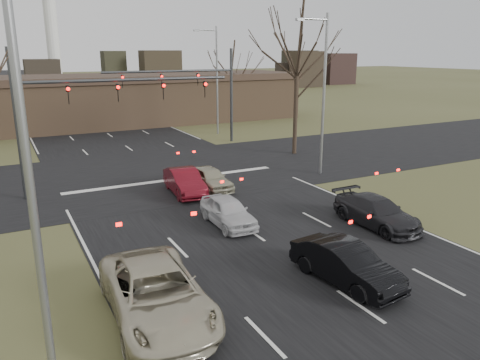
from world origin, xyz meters
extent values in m
plane|color=#484927|center=(0.00, 0.00, 0.00)|extent=(360.00, 360.00, 0.00)
cube|color=black|center=(0.00, 60.00, 0.01)|extent=(14.00, 300.00, 0.02)
cube|color=black|center=(0.00, 15.00, 0.01)|extent=(200.00, 14.00, 0.02)
cube|color=brown|center=(2.00, 38.00, 2.30)|extent=(42.00, 10.00, 4.60)
cube|color=#38281E|center=(2.00, 38.00, 4.95)|extent=(42.40, 10.40, 0.70)
cylinder|color=silver|center=(6.00, 120.00, 17.00)|extent=(3.20, 3.20, 34.00)
cylinder|color=#383A3D|center=(-8.50, 13.00, 4.00)|extent=(0.24, 0.24, 8.00)
cylinder|color=#383A3D|center=(-2.50, 13.00, 6.20)|extent=(12.00, 0.18, 0.18)
imported|color=black|center=(-5.83, 13.00, 5.50)|extent=(0.16, 0.20, 1.00)
imported|color=black|center=(-3.17, 13.00, 5.50)|extent=(0.16, 0.20, 1.00)
imported|color=black|center=(-0.50, 13.00, 5.50)|extent=(0.16, 0.20, 1.00)
imported|color=black|center=(2.17, 13.00, 5.50)|extent=(0.16, 0.20, 1.00)
cylinder|color=#383A3D|center=(9.00, 23.00, 4.00)|extent=(0.24, 0.24, 8.00)
cylinder|color=#383A3D|center=(3.50, 23.00, 6.20)|extent=(11.00, 0.18, 0.18)
imported|color=black|center=(5.86, 23.00, 5.50)|extent=(0.16, 0.20, 1.00)
imported|color=black|center=(2.71, 23.00, 5.50)|extent=(0.16, 0.20, 1.00)
imported|color=black|center=(-0.43, 23.00, 5.50)|extent=(0.16, 0.20, 1.00)
cylinder|color=gray|center=(-9.00, -4.00, 5.00)|extent=(0.18, 0.18, 10.00)
cylinder|color=gray|center=(9.00, 10.00, 5.00)|extent=(0.18, 0.18, 10.00)
cylinder|color=gray|center=(8.00, 10.00, 9.60)|extent=(2.00, 0.12, 0.12)
cube|color=gray|center=(7.00, 10.00, 9.55)|extent=(0.50, 0.25, 0.15)
cylinder|color=gray|center=(9.50, 27.00, 5.00)|extent=(0.18, 0.18, 10.00)
cylinder|color=gray|center=(8.50, 27.00, 9.60)|extent=(2.00, 0.12, 0.12)
cube|color=gray|center=(7.50, 27.00, 9.55)|extent=(0.50, 0.25, 0.15)
cylinder|color=black|center=(11.00, 16.00, 3.16)|extent=(0.32, 0.32, 6.33)
cylinder|color=black|center=(15.00, 35.00, 2.48)|extent=(0.32, 0.32, 4.95)
imported|color=#BDB599|center=(-5.84, -1.63, 0.81)|extent=(3.01, 5.95, 1.61)
imported|color=silver|center=(-0.50, 4.40, 0.66)|extent=(1.64, 3.90, 1.32)
imported|color=black|center=(0.63, -2.50, 0.70)|extent=(2.00, 4.43, 1.41)
imported|color=black|center=(5.47, 1.13, 0.67)|extent=(1.92, 4.64, 1.34)
imported|color=#580C15|center=(-0.50, 9.90, 0.71)|extent=(1.88, 4.40, 1.41)
imported|color=#AEAA8D|center=(1.12, 10.09, 0.66)|extent=(1.73, 3.95, 1.33)
camera|label=1|loc=(-9.43, -13.87, 7.78)|focal=35.00mm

